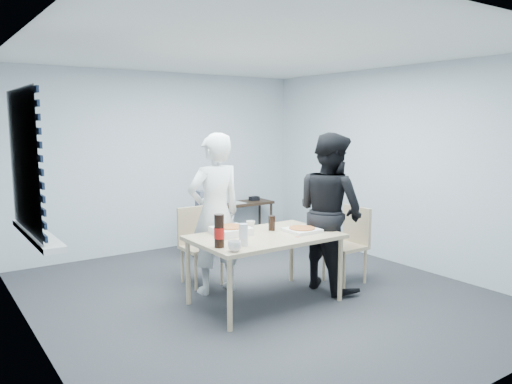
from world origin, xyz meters
TOP-DOWN VIEW (x-y plane):
  - room at (-2.20, 0.40)m, footprint 5.00×5.00m
  - dining_table at (-0.08, -0.22)m, footprint 1.49×0.94m
  - chair_far at (-0.33, 0.78)m, footprint 0.42×0.42m
  - chair_right at (1.17, -0.21)m, footprint 0.42×0.42m
  - person_white at (-0.34, 0.37)m, footprint 0.65×0.42m
  - person_black at (0.80, -0.25)m, footprint 0.47×0.86m
  - side_table at (1.30, 2.28)m, footprint 0.91×0.41m
  - stool at (0.28, 1.65)m, footprint 0.38×0.38m
  - backpack at (0.28, 1.64)m, footprint 0.30×0.22m
  - pizza_box_a at (-0.35, 0.01)m, footprint 0.35×0.35m
  - pizza_box_b at (0.33, -0.32)m, footprint 0.33×0.33m
  - mug_a at (-0.69, -0.59)m, footprint 0.17×0.17m
  - mug_b at (-0.05, 0.10)m, footprint 0.10×0.10m
  - cola_glass at (0.11, -0.08)m, footprint 0.09×0.09m
  - soda_bottle at (-0.73, -0.39)m, footprint 0.10×0.10m
  - plastic_cups at (-0.51, -0.46)m, footprint 0.10×0.10m
  - rubber_band at (0.14, -0.48)m, footprint 0.06×0.06m
  - papers at (1.15, 2.29)m, footprint 0.29×0.34m
  - black_box at (1.52, 2.32)m, footprint 0.18×0.16m

SIDE VIEW (x-z plane):
  - stool at x=0.28m, z-range 0.16..0.69m
  - chair_far at x=-0.33m, z-range 0.07..0.96m
  - chair_right at x=1.17m, z-range 0.07..0.96m
  - side_table at x=1.30m, z-range 0.23..0.83m
  - papers at x=1.15m, z-range 0.61..0.61m
  - black_box at x=1.52m, z-range 0.61..0.67m
  - dining_table at x=-0.08m, z-range 0.30..1.03m
  - rubber_band at x=0.14m, z-range 0.72..0.73m
  - backpack at x=0.28m, z-range 0.52..0.94m
  - pizza_box_b at x=0.33m, z-range 0.72..0.77m
  - pizza_box_a at x=-0.35m, z-range 0.72..0.81m
  - mug_b at x=-0.05m, z-range 0.72..0.82m
  - mug_a at x=-0.69m, z-range 0.72..0.82m
  - cola_glass at x=0.11m, z-range 0.72..0.88m
  - plastic_cups at x=-0.51m, z-range 0.72..0.93m
  - soda_bottle at x=-0.73m, z-range 0.72..1.03m
  - person_white at x=-0.34m, z-range 0.00..1.77m
  - person_black at x=0.80m, z-range 0.00..1.77m
  - room at x=-2.20m, z-range -1.06..3.94m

